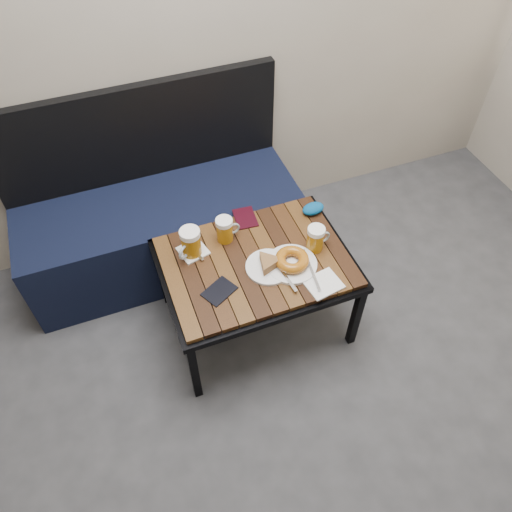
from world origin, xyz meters
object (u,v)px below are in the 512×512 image
object	(u,v)px
plate_bagel	(292,262)
passport_burgundy	(245,218)
plate_pie	(269,265)
cafe_table	(256,266)
passport_navy	(219,291)
beer_mug_right	(316,238)
knit_pouch	(313,209)
bench	(161,224)
beer_mug_left	(191,243)
beer_mug_centre	(225,230)

from	to	relation	value
plate_bagel	passport_burgundy	xyz separation A→B (m)	(-0.09, 0.34, -0.02)
plate_pie	plate_bagel	xyz separation A→B (m)	(0.10, -0.02, 0.00)
cafe_table	passport_navy	bearing A→B (deg)	-152.58
beer_mug_right	plate_bagel	xyz separation A→B (m)	(-0.14, -0.06, -0.04)
knit_pouch	plate_pie	bearing A→B (deg)	-143.17
bench	knit_pouch	bearing A→B (deg)	-29.57
bench	beer_mug_right	size ratio (longest dim) A/B	11.26
passport_burgundy	cafe_table	bearing A→B (deg)	-94.51
passport_navy	bench	bearing A→B (deg)	161.86
beer_mug_left	beer_mug_centre	world-z (taller)	beer_mug_left
knit_pouch	passport_navy	bearing A→B (deg)	-152.91
cafe_table	beer_mug_right	size ratio (longest dim) A/B	6.75
plate_pie	beer_mug_right	bearing A→B (deg)	8.36
plate_pie	plate_bagel	world-z (taller)	plate_bagel
beer_mug_left	beer_mug_centre	size ratio (longest dim) A/B	1.17
cafe_table	beer_mug_centre	size ratio (longest dim) A/B	6.82
bench	passport_navy	distance (m)	0.71
plate_pie	knit_pouch	size ratio (longest dim) A/B	1.83
knit_pouch	beer_mug_right	bearing A→B (deg)	-112.88
beer_mug_right	plate_bagel	bearing A→B (deg)	-162.14
cafe_table	knit_pouch	distance (m)	0.41
cafe_table	passport_burgundy	xyz separation A→B (m)	(0.04, 0.26, 0.05)
plate_bagel	passport_navy	distance (m)	0.34
bench	cafe_table	world-z (taller)	bench
plate_pie	passport_navy	distance (m)	0.24
beer_mug_right	beer_mug_centre	bearing A→B (deg)	146.76
passport_navy	knit_pouch	distance (m)	0.63
plate_bagel	plate_pie	bearing A→B (deg)	167.10
bench	beer_mug_right	distance (m)	0.88
plate_pie	beer_mug_left	bearing A→B (deg)	145.66
plate_bagel	passport_navy	world-z (taller)	plate_bagel
bench	beer_mug_left	size ratio (longest dim) A/B	9.75
bench	passport_burgundy	world-z (taller)	bench
plate_bagel	knit_pouch	distance (m)	0.35
beer_mug_left	knit_pouch	distance (m)	0.62
bench	passport_navy	world-z (taller)	bench
plate_bagel	knit_pouch	size ratio (longest dim) A/B	2.65
beer_mug_left	plate_pie	bearing A→B (deg)	107.89
beer_mug_right	passport_navy	distance (m)	0.49
beer_mug_right	passport_navy	size ratio (longest dim) A/B	0.94
plate_pie	plate_bagel	distance (m)	0.10
beer_mug_centre	passport_navy	bearing A→B (deg)	-117.57
bench	plate_pie	bearing A→B (deg)	-60.67
beer_mug_left	passport_navy	bearing A→B (deg)	63.41
passport_burgundy	beer_mug_centre	bearing A→B (deg)	-139.32
passport_navy	passport_burgundy	world-z (taller)	same
beer_mug_left	passport_burgundy	size ratio (longest dim) A/B	1.06
beer_mug_right	passport_burgundy	size ratio (longest dim) A/B	0.92
plate_pie	knit_pouch	world-z (taller)	plate_pie
cafe_table	passport_burgundy	size ratio (longest dim) A/B	6.20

